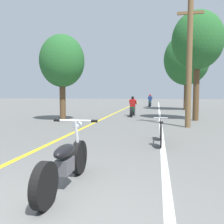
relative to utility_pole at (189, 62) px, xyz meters
name	(u,v)px	position (x,y,z in m)	size (l,w,h in m)	color
lane_stripe_center	(110,116)	(-4.46, 4.66, -2.84)	(0.14, 48.00, 0.01)	yellow
lane_stripe_edge	(160,117)	(-1.16, 4.66, -2.84)	(0.14, 48.00, 0.01)	white
utility_pole	(189,62)	(0.00, 0.00, 0.00)	(1.10, 0.24, 5.51)	brown
roadside_tree_right_near	(198,41)	(0.74, 2.81, 1.46)	(2.73, 2.46, 5.91)	#513A23
roadside_tree_right_far	(187,59)	(1.12, 11.09, 1.61)	(3.92, 3.52, 6.71)	#513A23
roadside_tree_left	(62,62)	(-6.41, 1.40, 0.37)	(2.44, 2.20, 4.64)	#513A23
motorcycle_foreground	(66,162)	(-2.75, -7.30, -2.43)	(0.80, 2.01, 1.05)	black
motorcycle_rider_lead	(133,109)	(-2.92, 4.75, -2.35)	(0.50, 2.07, 1.30)	black
motorcycle_rider_far	(150,102)	(-2.14, 16.19, -2.32)	(0.50, 2.13, 1.38)	black
bicycle_parked	(161,132)	(-1.21, -3.64, -2.50)	(0.44, 1.71, 0.74)	black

